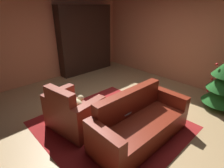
{
  "coord_description": "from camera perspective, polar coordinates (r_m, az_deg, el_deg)",
  "views": [
    {
      "loc": [
        2.32,
        -2.49,
        2.25
      ],
      "look_at": [
        -0.16,
        -0.14,
        0.73
      ],
      "focal_mm": 28.62,
      "sensor_mm": 36.0,
      "label": 1
    }
  ],
  "objects": [
    {
      "name": "bottle_on_table",
      "position": [
        3.21,
        1.57,
        -7.45
      ],
      "size": [
        0.08,
        0.08,
        0.24
      ],
      "color": "#51291B",
      "rests_on": "coffee_table"
    },
    {
      "name": "wall_back",
      "position": [
        5.72,
        22.74,
        13.32
      ],
      "size": [
        6.26,
        0.06,
        2.73
      ],
      "primitive_type": "cube",
      "color": "#CA7D55",
      "rests_on": "ground"
    },
    {
      "name": "armchair_red",
      "position": [
        3.57,
        -12.44,
        -9.18
      ],
      "size": [
        1.12,
        0.86,
        0.93
      ],
      "color": "maroon",
      "rests_on": "ground"
    },
    {
      "name": "area_rug",
      "position": [
        3.74,
        -0.19,
        -12.89
      ],
      "size": [
        2.66,
        2.57,
        0.01
      ],
      "primitive_type": "cube",
      "color": "maroon",
      "rests_on": "ground"
    },
    {
      "name": "ground_plane",
      "position": [
        4.08,
        3.04,
        -9.5
      ],
      "size": [
        7.37,
        7.37,
        0.0
      ],
      "primitive_type": "plane",
      "color": "tan"
    },
    {
      "name": "bookshelf_unit",
      "position": [
        6.5,
        -7.41,
        13.58
      ],
      "size": [
        0.36,
        2.0,
        2.26
      ],
      "color": "black",
      "rests_on": "ground"
    },
    {
      "name": "coffee_table",
      "position": [
        3.44,
        1.11,
        -7.9
      ],
      "size": [
        0.68,
        0.68,
        0.48
      ],
      "color": "black",
      "rests_on": "ground"
    },
    {
      "name": "couch_red",
      "position": [
        3.31,
        8.64,
        -12.41
      ],
      "size": [
        0.81,
        1.92,
        0.87
      ],
      "color": "maroon",
      "rests_on": "ground"
    },
    {
      "name": "wall_left",
      "position": [
        6.03,
        -19.15,
        14.3
      ],
      "size": [
        0.06,
        5.39,
        2.73
      ],
      "primitive_type": "cube",
      "color": "#CA7D55",
      "rests_on": "ground"
    },
    {
      "name": "book_stack_on_table",
      "position": [
        3.41,
        0.38,
        -5.92
      ],
      "size": [
        0.22,
        0.17,
        0.13
      ],
      "color": "#438340",
      "rests_on": "coffee_table"
    }
  ]
}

